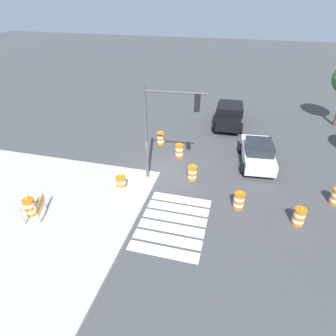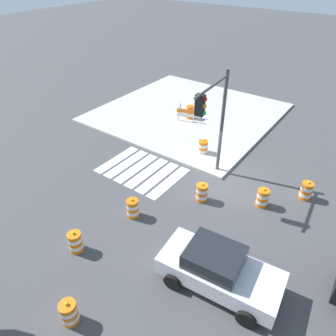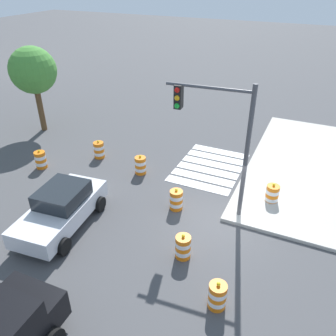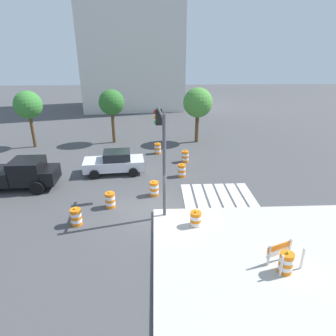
# 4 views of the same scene
# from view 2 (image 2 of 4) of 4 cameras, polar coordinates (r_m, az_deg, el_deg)

# --- Properties ---
(ground_plane) EXTENTS (120.00, 120.00, 0.00)m
(ground_plane) POSITION_cam_2_polar(r_m,az_deg,el_deg) (16.86, 9.70, -2.19)
(ground_plane) COLOR #474749
(sidewalk_corner) EXTENTS (12.00, 12.00, 0.15)m
(sidewalk_corner) POSITION_cam_2_polar(r_m,az_deg,el_deg) (23.87, 3.66, 10.11)
(sidewalk_corner) COLOR #BCB7AD
(sidewalk_corner) RESTS_ON ground
(crosswalk_stripes) EXTENTS (4.35, 3.20, 0.02)m
(crosswalk_stripes) POSITION_cam_2_polar(r_m,az_deg,el_deg) (17.39, -4.81, -0.43)
(crosswalk_stripes) COLOR silver
(crosswalk_stripes) RESTS_ON ground
(sports_car) EXTENTS (4.46, 2.46, 1.63)m
(sports_car) POSITION_cam_2_polar(r_m,az_deg,el_deg) (11.67, 9.16, -17.74)
(sports_car) COLOR silver
(sports_car) RESTS_ON ground
(traffic_barrel_near_corner) EXTENTS (0.56, 0.56, 1.02)m
(traffic_barrel_near_corner) POSITION_cam_2_polar(r_m,az_deg,el_deg) (15.16, 6.20, -4.47)
(traffic_barrel_near_corner) COLOR orange
(traffic_barrel_near_corner) RESTS_ON ground
(traffic_barrel_crosswalk_end) EXTENTS (0.56, 0.56, 1.02)m
(traffic_barrel_crosswalk_end) POSITION_cam_2_polar(r_m,az_deg,el_deg) (15.44, 16.88, -5.20)
(traffic_barrel_crosswalk_end) COLOR orange
(traffic_barrel_crosswalk_end) RESTS_ON ground
(traffic_barrel_median_near) EXTENTS (0.56, 0.56, 1.02)m
(traffic_barrel_median_near) POSITION_cam_2_polar(r_m,az_deg,el_deg) (14.32, -6.46, -7.30)
(traffic_barrel_median_near) COLOR orange
(traffic_barrel_median_near) RESTS_ON ground
(traffic_barrel_median_far) EXTENTS (0.56, 0.56, 1.02)m
(traffic_barrel_median_far) POSITION_cam_2_polar(r_m,az_deg,el_deg) (13.34, -16.52, -12.80)
(traffic_barrel_median_far) COLOR orange
(traffic_barrel_median_far) RESTS_ON ground
(traffic_barrel_far_curb) EXTENTS (0.56, 0.56, 1.02)m
(traffic_barrel_far_curb) POSITION_cam_2_polar(r_m,az_deg,el_deg) (11.50, -17.57, -23.87)
(traffic_barrel_far_curb) COLOR orange
(traffic_barrel_far_curb) RESTS_ON ground
(traffic_barrel_lane_center) EXTENTS (0.56, 0.56, 1.02)m
(traffic_barrel_lane_center) POSITION_cam_2_polar(r_m,az_deg,el_deg) (18.63, 6.42, 3.71)
(traffic_barrel_lane_center) COLOR orange
(traffic_barrel_lane_center) RESTS_ON ground
(traffic_barrel_opposite_curb) EXTENTS (0.56, 0.56, 1.02)m
(traffic_barrel_opposite_curb) POSITION_cam_2_polar(r_m,az_deg,el_deg) (16.61, 23.90, -3.80)
(traffic_barrel_opposite_curb) COLOR orange
(traffic_barrel_opposite_curb) RESTS_ON ground
(traffic_barrel_on_sidewalk) EXTENTS (0.56, 0.56, 1.02)m
(traffic_barrel_on_sidewalk) POSITION_cam_2_polar(r_m,az_deg,el_deg) (22.66, 4.07, 10.17)
(traffic_barrel_on_sidewalk) COLOR orange
(traffic_barrel_on_sidewalk) RESTS_ON sidewalk_corner
(construction_barricade) EXTENTS (1.43, 1.17, 1.00)m
(construction_barricade) POSITION_cam_2_polar(r_m,az_deg,el_deg) (22.26, 3.37, 10.06)
(construction_barricade) COLOR silver
(construction_barricade) RESTS_ON sidewalk_corner
(traffic_light_pole) EXTENTS (0.60, 3.28, 5.50)m
(traffic_light_pole) POSITION_cam_2_polar(r_m,az_deg,el_deg) (14.63, 8.47, 9.79)
(traffic_light_pole) COLOR #4C4C51
(traffic_light_pole) RESTS_ON sidewalk_corner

